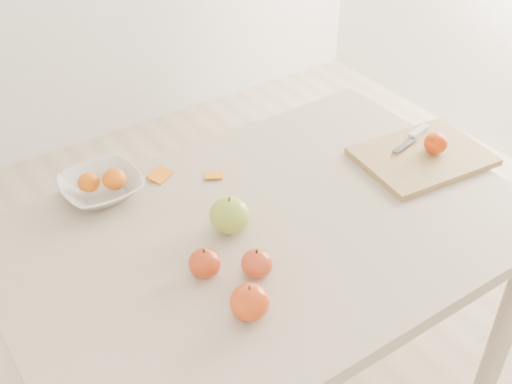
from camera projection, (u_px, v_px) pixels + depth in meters
table at (268, 259)px, 1.53m from camera, size 1.20×0.80×0.75m
cutting_board at (422, 156)px, 1.68m from camera, size 0.35×0.28×0.02m
board_tangerine at (436, 143)px, 1.66m from camera, size 0.06×0.06×0.05m
fruit_bowl at (101, 187)px, 1.55m from camera, size 0.19×0.19×0.05m
bowl_tangerine_near at (89, 182)px, 1.53m from camera, size 0.05×0.05×0.05m
bowl_tangerine_far at (114, 179)px, 1.54m from camera, size 0.06×0.06×0.05m
orange_peel_a at (160, 176)px, 1.62m from camera, size 0.07×0.07×0.01m
orange_peel_b at (214, 176)px, 1.62m from camera, size 0.06×0.05×0.01m
paring_knife at (416, 134)px, 1.74m from camera, size 0.17×0.06×0.01m
apple_green at (230, 215)px, 1.43m from camera, size 0.09×0.09×0.08m
apple_red_c at (250, 302)px, 1.24m from camera, size 0.08×0.08×0.07m
apple_red_e at (257, 263)px, 1.33m from camera, size 0.07×0.07×0.06m
apple_red_b at (205, 263)px, 1.33m from camera, size 0.07×0.07×0.06m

